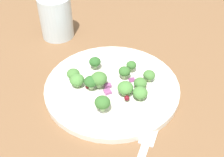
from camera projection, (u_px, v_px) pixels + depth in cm
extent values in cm
cube|color=brown|center=(94.00, 95.00, 53.32)|extent=(180.00, 180.00, 2.00)
cylinder|color=white|center=(112.00, 87.00, 52.71)|extent=(25.19, 25.19, 1.20)
torus|color=white|center=(112.00, 85.00, 52.32)|extent=(24.18, 24.18, 1.00)
cylinder|color=white|center=(112.00, 84.00, 52.25)|extent=(14.61, 14.61, 0.20)
cylinder|color=#8EB77A|center=(99.00, 85.00, 50.71)|extent=(1.11, 1.11, 1.11)
ellipsoid|color=#477A38|center=(99.00, 79.00, 49.84)|extent=(2.96, 2.96, 2.22)
cylinder|color=#ADD18E|center=(103.00, 107.00, 46.33)|extent=(0.99, 0.99, 0.99)
ellipsoid|color=#386B2D|center=(102.00, 102.00, 45.55)|extent=(2.64, 2.64, 1.98)
cylinder|color=#9EC684|center=(78.00, 85.00, 51.49)|extent=(1.01, 1.01, 1.01)
ellipsoid|color=#4C843D|center=(77.00, 80.00, 50.70)|extent=(2.69, 2.69, 2.02)
cylinder|color=#8EB77A|center=(95.00, 66.00, 55.14)|extent=(0.87, 0.87, 0.87)
ellipsoid|color=#2D6028|center=(95.00, 62.00, 54.46)|extent=(2.31, 2.31, 1.73)
cylinder|color=#ADD18E|center=(140.00, 87.00, 50.90)|extent=(0.89, 0.89, 0.89)
ellipsoid|color=#477A38|center=(140.00, 83.00, 50.20)|extent=(2.38, 2.38, 1.78)
cylinder|color=#ADD18E|center=(131.00, 69.00, 54.42)|extent=(0.73, 0.73, 0.73)
ellipsoid|color=#386B2D|center=(131.00, 65.00, 53.84)|extent=(1.96, 1.96, 1.47)
cylinder|color=#ADD18E|center=(126.00, 92.00, 50.00)|extent=(1.06, 1.06, 1.06)
ellipsoid|color=#4C843D|center=(126.00, 86.00, 49.17)|extent=(2.82, 2.82, 2.12)
cylinder|color=#ADD18E|center=(74.00, 78.00, 52.74)|extent=(0.91, 0.91, 0.91)
ellipsoid|color=#477A38|center=(74.00, 73.00, 52.02)|extent=(2.42, 2.42, 1.82)
cylinder|color=#ADD18E|center=(149.00, 79.00, 52.71)|extent=(0.85, 0.85, 0.85)
ellipsoid|color=#477A38|center=(149.00, 75.00, 52.04)|extent=(2.26, 2.26, 1.69)
cylinder|color=#9EC684|center=(90.00, 86.00, 50.61)|extent=(0.93, 0.93, 0.93)
ellipsoid|color=#2D6028|center=(89.00, 81.00, 49.88)|extent=(2.49, 2.49, 1.87)
cylinder|color=#8EB77A|center=(139.00, 98.00, 48.85)|extent=(0.97, 0.97, 0.97)
ellipsoid|color=#4C843D|center=(140.00, 93.00, 48.08)|extent=(2.59, 2.59, 1.94)
cylinder|color=#ADD18E|center=(124.00, 75.00, 52.79)|extent=(0.85, 0.85, 0.85)
ellipsoid|color=#386B2D|center=(125.00, 71.00, 52.12)|extent=(2.25, 2.25, 1.69)
sphere|color=maroon|center=(87.00, 87.00, 51.05)|extent=(0.72, 0.72, 0.72)
sphere|color=maroon|center=(127.00, 98.00, 48.20)|extent=(0.94, 0.94, 0.94)
sphere|color=#4C0A14|center=(143.00, 82.00, 51.32)|extent=(0.96, 0.96, 0.96)
cube|color=#934C84|center=(108.00, 92.00, 50.22)|extent=(1.74, 1.74, 0.54)
cube|color=#934C84|center=(108.00, 85.00, 51.20)|extent=(1.57, 1.48, 0.53)
cube|color=#843D75|center=(132.00, 80.00, 52.85)|extent=(1.57, 1.56, 0.49)
cube|color=silver|center=(149.00, 136.00, 44.50)|extent=(2.50, 3.67, 0.50)
cylinder|color=silver|center=(56.00, 17.00, 64.40)|extent=(7.50, 7.50, 9.66)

